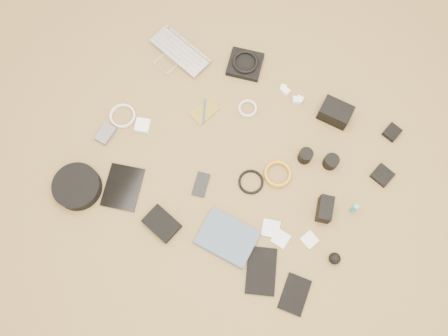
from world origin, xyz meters
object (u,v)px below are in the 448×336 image
at_px(laptop, 174,57).
at_px(dslr_camera, 335,113).
at_px(paperback, 217,256).
at_px(tablet, 123,187).
at_px(headphone_case, 77,187).
at_px(phone, 201,185).

bearing_deg(laptop, dslr_camera, 20.51).
relative_size(laptop, paperback, 1.31).
xyz_separation_m(tablet, headphone_case, (-0.18, -0.09, 0.02)).
xyz_separation_m(phone, paperback, (0.21, -0.26, 0.01)).
relative_size(tablet, phone, 1.80).
bearing_deg(laptop, tablet, -64.86).
height_order(laptop, phone, laptop).
distance_m(laptop, paperback, 1.02).
bearing_deg(laptop, headphone_case, -78.82).
distance_m(laptop, tablet, 0.71).
height_order(laptop, headphone_case, headphone_case).
distance_m(tablet, headphone_case, 0.20).
xyz_separation_m(laptop, headphone_case, (-0.07, -0.79, 0.02)).
bearing_deg(headphone_case, paperback, 0.24).
height_order(tablet, headphone_case, headphone_case).
xyz_separation_m(tablet, phone, (0.32, 0.17, -0.00)).
distance_m(laptop, phone, 0.68).
bearing_deg(dslr_camera, phone, -123.99).
bearing_deg(phone, dslr_camera, 42.90).
bearing_deg(phone, laptop, 117.08).
relative_size(dslr_camera, paperback, 0.60).
distance_m(laptop, dslr_camera, 0.85).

